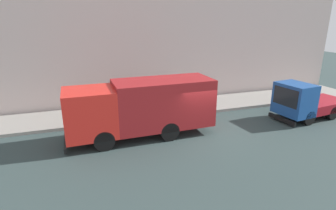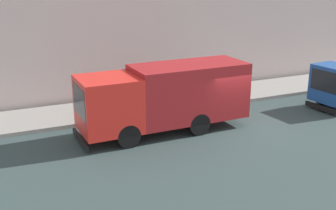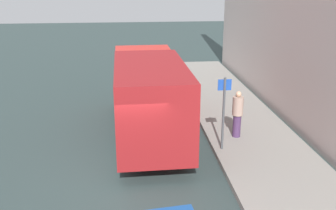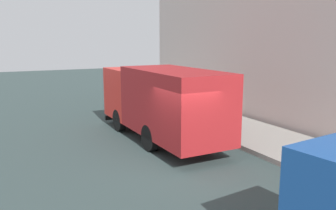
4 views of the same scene
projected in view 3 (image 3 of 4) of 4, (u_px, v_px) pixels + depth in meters
ground at (125, 177)px, 11.71m from camera, size 80.00×80.00×0.00m
sidewalk at (274, 166)px, 12.13m from camera, size 3.31×30.00×0.18m
large_utility_truck at (148, 93)px, 14.17m from camera, size 2.47×7.69×2.98m
pedestrian_walking at (237, 113)px, 13.88m from camera, size 0.51×0.51×1.71m
street_sign_post at (224, 108)px, 12.70m from camera, size 0.44×0.08×2.48m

